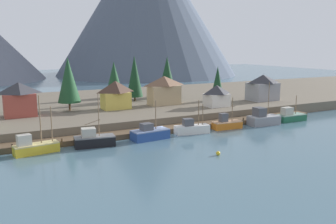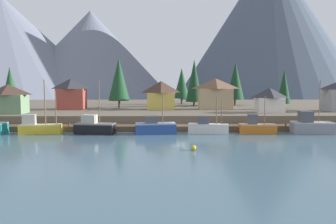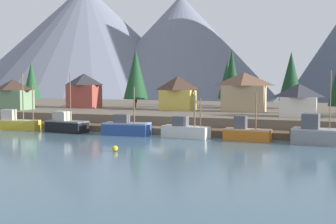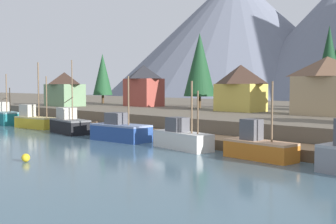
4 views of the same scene
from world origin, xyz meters
name	(u,v)px [view 1 (image 1 of 4)]	position (x,y,z in m)	size (l,w,h in m)	color
ground_plane	(128,119)	(0.00, 20.00, -0.50)	(400.00, 400.00, 1.00)	#476675
dock	(160,130)	(0.00, 1.99, 0.50)	(80.00, 4.00, 1.60)	brown
shoreline_bank	(112,105)	(0.00, 32.00, 1.25)	(400.00, 56.00, 2.50)	#665B4C
mountain_east_peak	(146,3)	(60.70, 144.50, 43.15)	(109.27, 109.27, 86.30)	#475160
fishing_boat_yellow	(34,147)	(-24.83, -1.81, 1.18)	(7.36, 3.28, 9.60)	gold
fishing_boat_black	(94,140)	(-14.98, -1.99, 1.22)	(7.28, 3.72, 9.54)	black
fishing_boat_blue	(150,134)	(-4.16, -2.05, 1.13)	(7.37, 3.76, 7.35)	navy
fishing_boat_white	(191,128)	(5.23, -1.71, 1.10)	(7.34, 3.21, 6.76)	silver
fishing_boat_orange	(227,124)	(14.15, -1.45, 1.06)	(6.58, 2.69, 6.68)	#CC6B1E
fishing_boat_grey	(263,119)	(23.69, -2.02, 1.40)	(7.34, 3.75, 9.60)	gray
fishing_boat_green	(290,116)	(32.42, -1.70, 1.11)	(7.15, 3.11, 6.00)	#1E5B3D
house_yellow	(116,95)	(-3.28, 19.49, 5.97)	(6.77, 4.73, 6.78)	gold
house_tan	(164,90)	(9.83, 19.66, 6.28)	(8.33, 4.35, 7.41)	tan
house_red	(19,99)	(-24.77, 19.63, 6.28)	(6.81, 4.54, 7.40)	#9E4238
house_grey	(263,87)	(37.76, 14.10, 6.15)	(8.09, 5.97, 7.16)	gray
house_white	(217,96)	(20.28, 11.23, 5.25)	(5.85, 4.58, 5.38)	silver
conifer_near_left	(218,81)	(26.34, 19.56, 7.92)	(3.35, 3.35, 9.50)	#4C3823
conifer_mid_left	(135,76)	(5.52, 28.95, 9.36)	(4.44, 4.44, 12.49)	#4C3823
conifer_mid_right	(167,74)	(17.31, 32.48, 9.28)	(4.92, 4.92, 11.90)	#4C3823
conifer_back_left	(68,80)	(-13.69, 22.27, 9.69)	(5.27, 5.27, 12.44)	#4C3823
conifer_back_right	(114,77)	(2.65, 37.65, 8.59)	(4.56, 4.56, 10.51)	#4C3823
channel_buoy	(218,153)	(1.41, -16.43, 0.35)	(0.70, 0.70, 0.70)	gold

